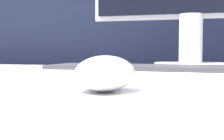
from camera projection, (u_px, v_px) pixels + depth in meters
The scene contains 3 objects.
partition_panel at pixel (159, 68), 1.13m from camera, with size 5.00×0.03×1.40m.
computer_mouse_near at pixel (105, 73), 0.40m from camera, with size 0.08×0.11×0.05m.
keyboard at pixel (144, 72), 0.60m from camera, with size 0.40×0.15×0.02m.
Camera 1 is at (0.15, -0.56, 0.76)m, focal length 50.00 mm.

